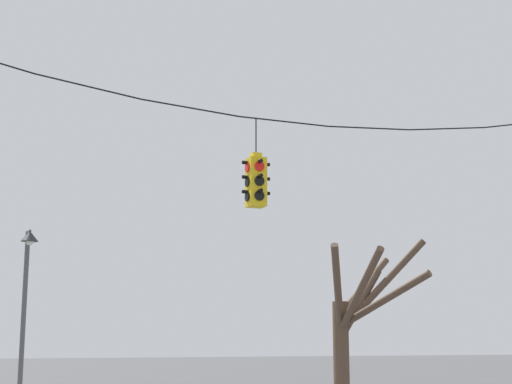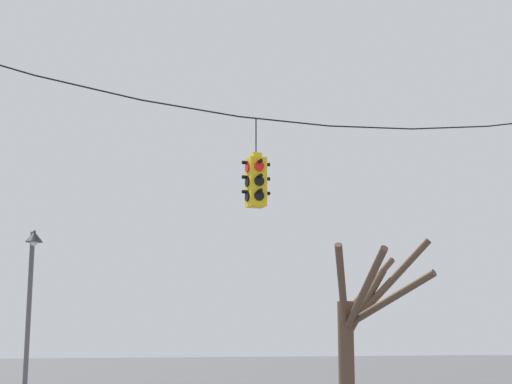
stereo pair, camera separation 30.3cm
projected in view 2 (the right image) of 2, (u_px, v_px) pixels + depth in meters
name	position (u px, v px, depth m)	size (l,w,h in m)	color
span_wire	(285.00, 109.00, 15.93)	(13.84, 0.03, 0.79)	black
traffic_light_near_right_pole	(256.00, 181.00, 15.42)	(0.58, 0.58, 1.79)	yellow
street_lamp	(30.00, 292.00, 19.25)	(0.43, 0.75, 5.06)	#515156
bare_tree	(358.00, 329.00, 21.02)	(3.09, 3.15, 5.11)	brown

